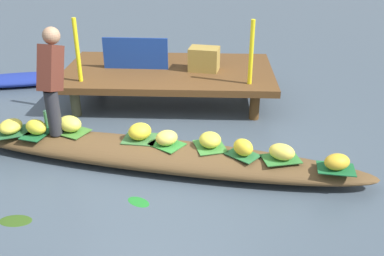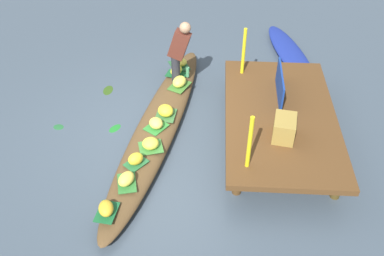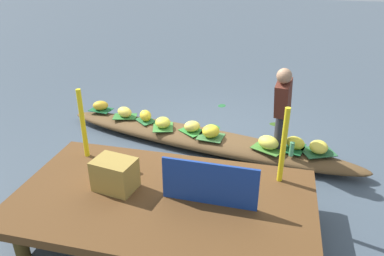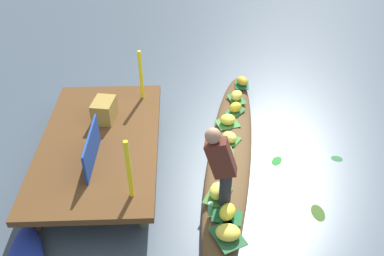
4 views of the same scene
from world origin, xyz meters
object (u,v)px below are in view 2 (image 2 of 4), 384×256
at_px(banana_bunch_4, 156,123).
at_px(banana_bunch_2, 176,71).
at_px(banana_bunch_5, 126,179).
at_px(banana_bunch_7, 136,159).
at_px(water_bottle, 188,72).
at_px(vendor_boat, 158,126).
at_px(banana_bunch_1, 179,62).
at_px(banana_bunch_0, 166,111).
at_px(banana_bunch_3, 106,208).
at_px(produce_crate, 284,128).
at_px(moored_boat, 291,55).
at_px(market_banner, 280,85).
at_px(banana_bunch_6, 150,143).
at_px(banana_bunch_8, 179,82).
at_px(vendor_person, 179,49).

bearing_deg(banana_bunch_4, banana_bunch_2, 172.74).
relative_size(banana_bunch_5, banana_bunch_7, 1.17).
distance_m(banana_bunch_5, water_bottle, 2.87).
relative_size(vendor_boat, banana_bunch_1, 15.93).
height_order(vendor_boat, banana_bunch_0, banana_bunch_0).
xyz_separation_m(banana_bunch_3, produce_crate, (-1.41, 2.47, 0.32)).
distance_m(moored_boat, water_bottle, 2.46).
xyz_separation_m(banana_bunch_7, produce_crate, (-0.47, 2.22, 0.31)).
xyz_separation_m(banana_bunch_2, banana_bunch_4, (1.58, -0.20, -0.01)).
xyz_separation_m(moored_boat, market_banner, (2.06, -0.52, 0.63)).
xyz_separation_m(vendor_boat, banana_bunch_4, (0.18, 0.00, 0.21)).
height_order(banana_bunch_7, water_bottle, water_bottle).
height_order(vendor_boat, banana_bunch_7, banana_bunch_7).
xyz_separation_m(moored_boat, banana_bunch_6, (3.22, -2.58, 0.25)).
distance_m(banana_bunch_0, water_bottle, 1.24).
relative_size(moored_boat, banana_bunch_3, 9.55).
height_order(banana_bunch_2, water_bottle, water_bottle).
height_order(banana_bunch_8, market_banner, market_banner).
height_order(moored_boat, banana_bunch_3, banana_bunch_3).
bearing_deg(vendor_boat, market_banner, 113.98).
bearing_deg(vendor_person, banana_bunch_3, -13.38).
bearing_deg(banana_bunch_4, banana_bunch_7, -13.47).
relative_size(banana_bunch_1, banana_bunch_7, 1.31).
relative_size(banana_bunch_1, banana_bunch_8, 1.03).
bearing_deg(banana_bunch_8, banana_bunch_5, -12.99).
distance_m(banana_bunch_4, banana_bunch_7, 0.88).
height_order(vendor_boat, produce_crate, produce_crate).
distance_m(banana_bunch_5, vendor_person, 2.72).
height_order(banana_bunch_0, produce_crate, produce_crate).
distance_m(vendor_boat, moored_boat, 3.61).
relative_size(banana_bunch_1, market_banner, 0.31).
distance_m(banana_bunch_2, market_banner, 2.09).
height_order(banana_bunch_4, market_banner, market_banner).
xyz_separation_m(banana_bunch_1, banana_bunch_6, (2.39, -0.26, 0.00)).
bearing_deg(produce_crate, banana_bunch_4, -100.73).
relative_size(vendor_boat, vendor_person, 4.01).
relative_size(banana_bunch_0, water_bottle, 1.33).
distance_m(vendor_boat, produce_crate, 2.16).
relative_size(moored_boat, market_banner, 2.59).
bearing_deg(banana_bunch_1, banana_bunch_7, -8.92).
bearing_deg(vendor_boat, vendor_person, 176.43).
height_order(banana_bunch_0, banana_bunch_7, banana_bunch_0).
relative_size(banana_bunch_2, market_banner, 0.28).
relative_size(moored_boat, vendor_person, 2.07).
height_order(banana_bunch_8, water_bottle, water_bottle).
relative_size(vendor_boat, moored_boat, 1.93).
xyz_separation_m(banana_bunch_3, banana_bunch_4, (-1.79, 0.46, 0.00)).
distance_m(moored_boat, market_banner, 2.21).
bearing_deg(banana_bunch_6, vendor_person, 170.17).
height_order(vendor_person, market_banner, vendor_person).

